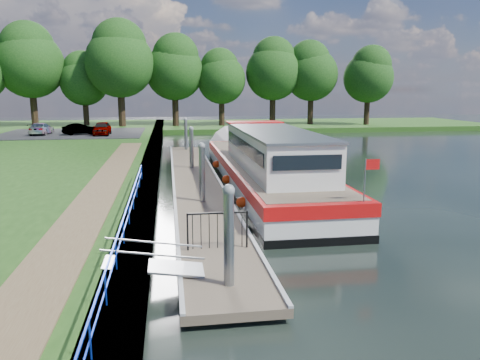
{
  "coord_description": "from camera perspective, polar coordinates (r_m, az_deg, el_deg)",
  "views": [
    {
      "loc": [
        -1.38,
        -11.31,
        5.16
      ],
      "look_at": [
        1.56,
        7.87,
        1.4
      ],
      "focal_mm": 35.0,
      "sensor_mm": 36.0,
      "label": 1
    }
  ],
  "objects": [
    {
      "name": "carpark",
      "position": [
        50.43,
        -19.76,
        5.37
      ],
      "size": [
        14.0,
        12.0,
        0.06
      ],
      "primitive_type": "cube",
      "color": "black",
      "rests_on": "riverbank"
    },
    {
      "name": "gate_panel",
      "position": [
        14.16,
        -2.77,
        -5.51
      ],
      "size": [
        1.85,
        0.05,
        1.15
      ],
      "color": "black",
      "rests_on": "ground"
    },
    {
      "name": "footpath",
      "position": [
        20.03,
        -17.17,
        -2.11
      ],
      "size": [
        1.6,
        40.0,
        0.05
      ],
      "primitive_type": "cube",
      "color": "brown",
      "rests_on": "riverbank"
    },
    {
      "name": "mooring_piles",
      "position": [
        24.66,
        -5.4,
        1.86
      ],
      "size": [
        0.3,
        27.3,
        3.55
      ],
      "color": "gray",
      "rests_on": "ground"
    },
    {
      "name": "ground",
      "position": [
        12.51,
        -1.64,
        -13.41
      ],
      "size": [
        160.0,
        160.0,
        0.0
      ],
      "primitive_type": "plane",
      "color": "black",
      "rests_on": "ground"
    },
    {
      "name": "blue_fence",
      "position": [
        14.88,
        -13.72,
        -4.34
      ],
      "size": [
        0.04,
        18.04,
        0.72
      ],
      "color": "#0C2DBF",
      "rests_on": "riverbank"
    },
    {
      "name": "horizon_trees",
      "position": [
        60.06,
        -9.18,
        13.5
      ],
      "size": [
        54.38,
        10.03,
        12.87
      ],
      "color": "#332316",
      "rests_on": "ground"
    },
    {
      "name": "barge",
      "position": [
        25.54,
        2.64,
        1.78
      ],
      "size": [
        4.36,
        21.15,
        4.78
      ],
      "color": "black",
      "rests_on": "ground"
    },
    {
      "name": "pontoon",
      "position": [
        24.86,
        -5.35,
        -0.63
      ],
      "size": [
        2.5,
        30.0,
        0.56
      ],
      "color": "brown",
      "rests_on": "ground"
    },
    {
      "name": "gangway",
      "position": [
        12.66,
        -10.41,
        -10.22
      ],
      "size": [
        2.58,
        1.0,
        0.92
      ],
      "color": "#A5A8AD",
      "rests_on": "ground"
    },
    {
      "name": "bank_edge",
      "position": [
        26.77,
        -11.07,
        0.49
      ],
      "size": [
        1.1,
        90.0,
        0.78
      ],
      "primitive_type": "cube",
      "color": "#473D2D",
      "rests_on": "ground"
    },
    {
      "name": "car_c",
      "position": [
        49.94,
        -23.08,
        5.79
      ],
      "size": [
        1.74,
        3.99,
        1.14
      ],
      "primitive_type": "imported",
      "rotation": [
        0.0,
        0.0,
        3.11
      ],
      "color": "#999999",
      "rests_on": "carpark"
    },
    {
      "name": "far_bank",
      "position": [
        64.89,
        3.23,
        6.66
      ],
      "size": [
        60.0,
        18.0,
        0.6
      ],
      "primitive_type": "cube",
      "color": "#1E4413",
      "rests_on": "ground"
    },
    {
      "name": "car_a",
      "position": [
        47.5,
        -16.46,
        6.08
      ],
      "size": [
        1.57,
        3.8,
        1.29
      ],
      "primitive_type": "imported",
      "rotation": [
        0.0,
        0.0,
        0.01
      ],
      "color": "#999999",
      "rests_on": "carpark"
    },
    {
      "name": "car_b",
      "position": [
        48.36,
        -18.91,
        5.89
      ],
      "size": [
        3.47,
        2.29,
        1.08
      ],
      "primitive_type": "imported",
      "rotation": [
        0.0,
        0.0,
        1.95
      ],
      "color": "#999999",
      "rests_on": "carpark"
    }
  ]
}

